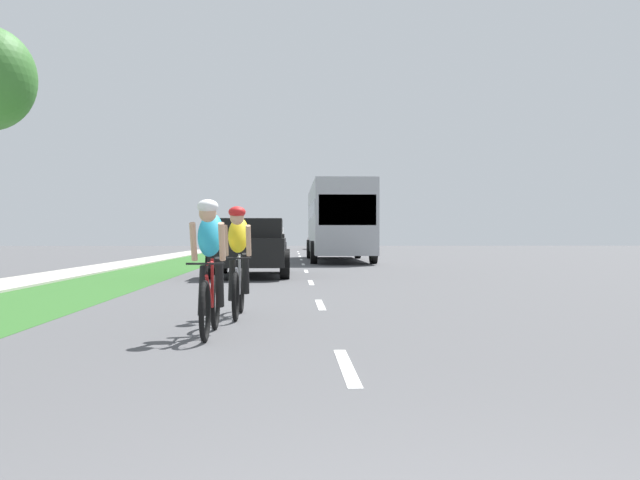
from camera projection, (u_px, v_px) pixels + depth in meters
ground_plane at (307, 273)px, 21.81m from camera, size 120.00×120.00×0.00m
grass_verge at (142, 273)px, 21.60m from camera, size 2.60×70.00×0.01m
sidewalk_concrete at (72, 274)px, 21.52m from camera, size 1.68×70.00×0.10m
lane_markings_center at (305, 267)px, 25.81m from camera, size 0.12×52.20×0.01m
cyclist_lead at (210, 266)px, 8.15m from camera, size 0.42×1.72×1.58m
cyclist_trailing at (238, 261)px, 10.03m from camera, size 0.42×1.72×1.58m
pickup_black at (251, 248)px, 20.20m from camera, size 2.22×5.10×1.64m
bus_silver at (338, 219)px, 33.01m from camera, size 2.78×11.60×3.48m
suv_white at (271, 239)px, 49.44m from camera, size 2.15×4.70×1.79m
sedan_maroon at (318, 240)px, 60.76m from camera, size 1.98×4.30×1.52m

